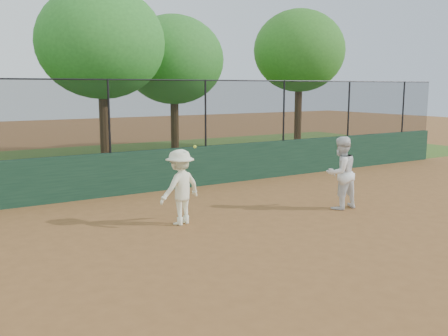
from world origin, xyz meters
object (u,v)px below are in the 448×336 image
player_second (341,173)px  tree_4 (299,51)px  player_main (180,187)px  tree_2 (101,43)px  tree_3 (174,60)px

player_second → tree_4: (7.06, 10.01, 3.76)m
player_second → player_main: bearing=-12.6°
player_second → tree_2: 10.41m
player_main → tree_3: tree_3 is taller
player_second → tree_3: (1.02, 11.25, 3.24)m
tree_2 → tree_4: size_ratio=1.00×
tree_4 → player_main: bearing=-140.2°
player_second → tree_4: size_ratio=0.27×
player_second → player_main: player_second is taller
tree_2 → player_main: bearing=-97.9°
player_main → tree_2: size_ratio=0.27×
player_second → player_main: size_ratio=1.02×
player_second → tree_3: tree_3 is taller
player_second → tree_2: (-2.82, 9.33, 3.65)m
tree_3 → player_main: bearing=-115.7°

